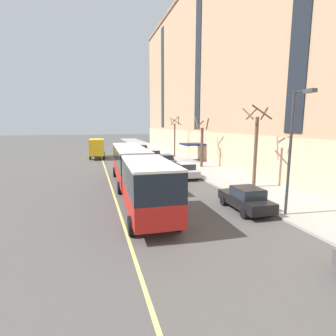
{
  "coord_description": "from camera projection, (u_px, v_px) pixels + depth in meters",
  "views": [
    {
      "loc": [
        -3.56,
        -18.06,
        5.53
      ],
      "look_at": [
        2.67,
        3.33,
        1.8
      ],
      "focal_mm": 28.0,
      "sensor_mm": 36.0,
      "label": 1
    }
  ],
  "objects": [
    {
      "name": "street_tree_far_uptown",
      "position": [
        202.0,
        143.0,
        33.18
      ],
      "size": [
        1.81,
        1.82,
        6.39
      ],
      "color": "brown",
      "rests_on": "sidewalk"
    },
    {
      "name": "sidewalk",
      "position": [
        241.0,
        183.0,
        24.5
      ],
      "size": [
        5.59,
        160.0,
        0.15
      ],
      "primitive_type": "cube",
      "color": "#9E9B93",
      "rests_on": "ground"
    },
    {
      "name": "street_tree_far_downtown",
      "position": [
        175.0,
        136.0,
        43.85
      ],
      "size": [
        1.72,
        1.79,
        6.71
      ],
      "color": "brown",
      "rests_on": "sidewalk"
    },
    {
      "name": "street_lamp",
      "position": [
        294.0,
        141.0,
        14.91
      ],
      "size": [
        0.36,
        1.48,
        7.25
      ],
      "color": "#2D2D30",
      "rests_on": "sidewalk"
    },
    {
      "name": "fire_hydrant",
      "position": [
        174.0,
        161.0,
        36.74
      ],
      "size": [
        0.42,
        0.24,
        0.72
      ],
      "color": "red",
      "rests_on": "sidewalk"
    },
    {
      "name": "parked_car_darkgray_2",
      "position": [
        142.0,
        149.0,
        50.96
      ],
      "size": [
        2.1,
        4.59,
        1.56
      ],
      "color": "#4C4C51",
      "rests_on": "ground"
    },
    {
      "name": "street_tree_mid_block",
      "position": [
        256.0,
        145.0,
        22.25
      ],
      "size": [
        1.79,
        2.05,
        6.95
      ],
      "color": "brown",
      "rests_on": "sidewalk"
    },
    {
      "name": "lane_centerline",
      "position": [
        113.0,
        193.0,
        21.27
      ],
      "size": [
        0.16,
        140.0,
        0.01
      ],
      "primitive_type": "cube",
      "color": "#E0D66B",
      "rests_on": "ground"
    },
    {
      "name": "box_truck",
      "position": [
        97.0,
        148.0,
        42.56
      ],
      "size": [
        2.57,
        6.82,
        3.18
      ],
      "color": "gold",
      "rests_on": "ground"
    },
    {
      "name": "parked_car_silver_6",
      "position": [
        154.0,
        155.0,
        41.07
      ],
      "size": [
        2.01,
        4.34,
        1.56
      ],
      "color": "#B7B7BC",
      "rests_on": "ground"
    },
    {
      "name": "parked_car_black_0",
      "position": [
        246.0,
        199.0,
        16.88
      ],
      "size": [
        2.05,
        4.35,
        1.56
      ],
      "color": "black",
      "rests_on": "ground"
    },
    {
      "name": "ground_plane",
      "position": [
        145.0,
        201.0,
        18.99
      ],
      "size": [
        260.0,
        260.0,
        0.0
      ],
      "primitive_type": "plane",
      "color": "#4C4947"
    },
    {
      "name": "parked_car_silver_1",
      "position": [
        185.0,
        170.0,
        27.41
      ],
      "size": [
        1.99,
        4.63,
        1.56
      ],
      "color": "#B7B7BC",
      "rests_on": "ground"
    },
    {
      "name": "parked_car_darkgray_4",
      "position": [
        165.0,
        160.0,
        34.94
      ],
      "size": [
        2.05,
        4.45,
        1.56
      ],
      "color": "#4C4C51",
      "rests_on": "ground"
    },
    {
      "name": "city_bus",
      "position": [
        135.0,
        169.0,
        20.69
      ],
      "size": [
        3.3,
        18.72,
        3.48
      ],
      "color": "red",
      "rests_on": "ground"
    }
  ]
}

